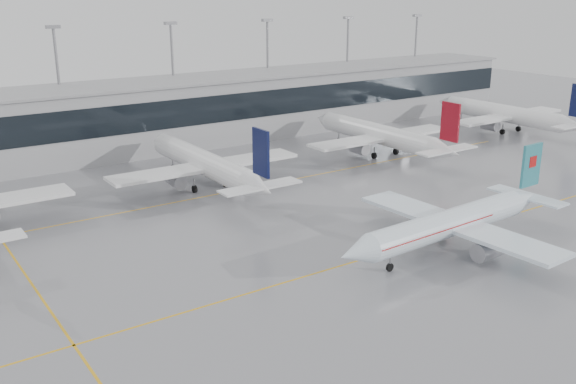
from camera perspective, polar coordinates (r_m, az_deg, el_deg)
ground at (r=70.68m, az=5.53°, el=-6.30°), size 320.00×320.00×0.00m
taxi_line_main at (r=70.68m, az=5.53°, el=-6.30°), size 120.00×0.25×0.01m
taxi_line_north at (r=94.08m, az=-6.20°, el=-0.16°), size 120.00×0.25×0.01m
taxi_line_cross at (r=71.31m, az=-21.97°, el=-7.36°), size 0.25×60.00×0.01m
terminal at (r=121.01m, az=-13.57°, el=6.37°), size 180.00×15.00×12.00m
terminal_glass at (r=113.81m, az=-12.23°, el=6.55°), size 180.00×0.20×5.00m
terminal_roof at (r=120.00m, az=-13.78°, el=9.28°), size 182.00×16.00×0.40m
light_masts at (r=125.44m, az=-14.83°, el=10.07°), size 156.40×1.00×22.60m
air_canada_jet at (r=75.46m, az=14.67°, el=-2.59°), size 33.88×26.38×10.35m
parked_jet_c at (r=96.19m, az=-7.32°, el=2.49°), size 29.64×36.96×11.72m
parked_jet_d at (r=115.80m, az=8.30°, el=5.03°), size 29.64×36.96×11.72m
parked_jet_e at (r=141.48m, az=18.91°, el=6.55°), size 29.64×36.96×11.72m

